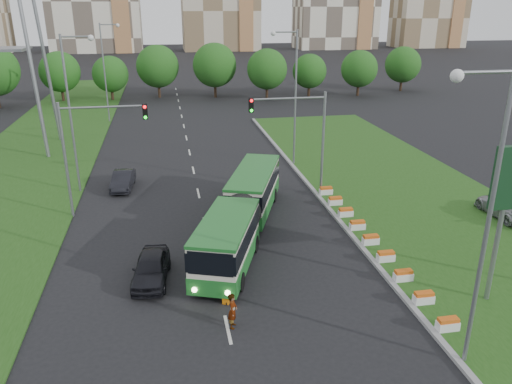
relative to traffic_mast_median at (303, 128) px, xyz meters
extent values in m
plane|color=black|center=(-4.78, -10.00, -5.35)|extent=(360.00, 360.00, 0.00)
cube|color=#1F4814|center=(8.22, -2.00, -5.27)|extent=(14.00, 60.00, 0.15)
cube|color=gray|center=(1.27, -2.00, -5.26)|extent=(0.30, 60.00, 0.18)
cube|color=#1F4814|center=(-22.78, 15.00, -5.30)|extent=(12.00, 110.00, 0.10)
cylinder|color=gray|center=(5.22, -16.00, -2.55)|extent=(0.24, 0.24, 5.60)
cylinder|color=gray|center=(1.62, 0.00, -1.35)|extent=(0.20, 0.20, 8.00)
cylinder|color=gray|center=(-1.13, 0.00, 2.25)|extent=(5.50, 0.14, 0.14)
cube|color=black|center=(-3.88, 0.00, 1.85)|extent=(0.32, 0.32, 1.00)
cylinder|color=gray|center=(-16.78, -1.00, -1.35)|extent=(0.20, 0.20, 8.00)
cylinder|color=gray|center=(-14.03, -1.00, 2.25)|extent=(5.50, 0.14, 0.14)
cube|color=black|center=(-11.28, -1.00, 1.85)|extent=(0.32, 0.32, 1.00)
cube|color=beige|center=(-5.76, -10.85, -3.63)|extent=(2.46, 6.79, 2.66)
cube|color=beige|center=(-5.76, -2.15, -3.63)|extent=(2.46, 8.26, 2.66)
cylinder|color=black|center=(-5.76, -6.87, -3.68)|extent=(2.46, 1.23, 2.46)
cube|color=#1D6826|center=(-5.76, -10.85, -4.51)|extent=(2.54, 6.84, 0.93)
cube|color=#1D6826|center=(-5.76, -2.15, -4.51)|extent=(2.54, 8.31, 0.93)
cube|color=black|center=(-5.76, -10.85, -3.19)|extent=(2.54, 6.84, 1.03)
cube|color=black|center=(-5.76, -2.15, -3.19)|extent=(2.54, 8.31, 1.03)
imported|color=black|center=(-11.23, -10.90, -4.60)|extent=(2.28, 4.60, 1.51)
imported|color=black|center=(-13.65, 4.26, -4.65)|extent=(1.88, 4.38, 1.40)
imported|color=#919499|center=(12.71, -6.91, -4.48)|extent=(2.11, 5.02, 1.45)
imported|color=gray|center=(-7.52, -15.83, -4.48)|extent=(0.58, 0.73, 1.73)
cube|color=orange|center=(-7.58, -13.85, -5.07)|extent=(0.33, 0.28, 0.56)
cylinder|color=black|center=(-7.58, -13.99, -5.28)|extent=(0.04, 0.13, 0.13)
camera|label=1|loc=(-9.98, -35.02, 8.46)|focal=35.00mm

